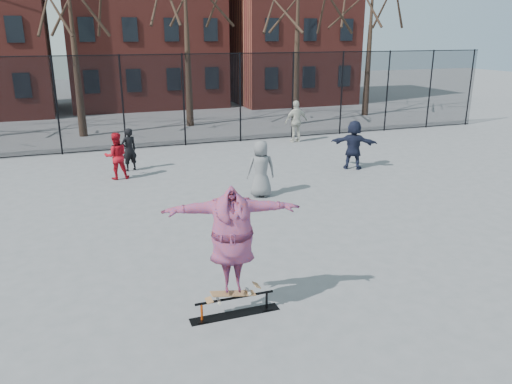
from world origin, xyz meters
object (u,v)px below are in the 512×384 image
object	(u,v)px
skateboard	(233,294)
bystander_black	(129,150)
bystander_red	(116,156)
bystander_extra	(261,169)
skate_rail	(235,308)
skater	(232,242)
bystander_navy	(354,145)
bystander_white	(296,121)

from	to	relation	value
skateboard	bystander_black	world-z (taller)	bystander_black
bystander_red	bystander_extra	size ratio (longest dim) A/B	0.92
skate_rail	bystander_extra	bearing A→B (deg)	65.89
skater	bystander_red	size ratio (longest dim) A/B	1.47
skate_rail	skateboard	bearing A→B (deg)	-180.00
skateboard	bystander_black	bearing A→B (deg)	93.46
bystander_black	bystander_extra	size ratio (longest dim) A/B	0.89
bystander_black	bystander_extra	distance (m)	5.64
bystander_black	bystander_navy	size ratio (longest dim) A/B	0.86
skate_rail	skater	distance (m)	1.29
skate_rail	skateboard	size ratio (longest dim) A/B	1.88
bystander_red	bystander_white	size ratio (longest dim) A/B	0.85
skateboard	bystander_white	distance (m)	15.04
skate_rail	bystander_white	bearing A→B (deg)	61.80
bystander_white	bystander_extra	world-z (taller)	bystander_white
skateboard	skater	world-z (taller)	skater
skate_rail	bystander_navy	size ratio (longest dim) A/B	0.90
skateboard	bystander_black	distance (m)	10.71
bystander_black	skateboard	bearing A→B (deg)	72.42
bystander_navy	bystander_white	bearing A→B (deg)	-55.96
skate_rail	bystander_extra	size ratio (longest dim) A/B	0.93
skate_rail	bystander_navy	world-z (taller)	bystander_navy
skater	bystander_red	world-z (taller)	skater
skater	bystander_white	bearing A→B (deg)	73.66
skater	bystander_extra	size ratio (longest dim) A/B	1.34
skate_rail	bystander_extra	distance (m)	6.87
bystander_white	bystander_navy	xyz separation A→B (m)	(0.04, -5.06, -0.04)
bystander_red	bystander_extra	distance (m)	5.31
skater	bystander_extra	xyz separation A→B (m)	(2.82, 6.23, -0.55)
skate_rail	bystander_red	bearing A→B (deg)	97.07
skateboard	bystander_navy	world-z (taller)	bystander_navy
bystander_extra	bystander_navy	bearing A→B (deg)	-146.83
bystander_navy	skate_rail	bearing A→B (deg)	82.42
skate_rail	bystander_white	xyz separation A→B (m)	(7.10, 13.23, 0.81)
skater	skateboard	bearing A→B (deg)	11.96
bystander_black	bystander_white	xyz separation A→B (m)	(7.77, 2.55, 0.17)
skateboard	bystander_white	size ratio (longest dim) A/B	0.46
bystander_white	skater	bearing A→B (deg)	57.80
skateboard	bystander_extra	size ratio (longest dim) A/B	0.49
bystander_red	skateboard	bearing A→B (deg)	95.70
skater	bystander_extra	world-z (taller)	skater
skate_rail	bystander_black	distance (m)	10.72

